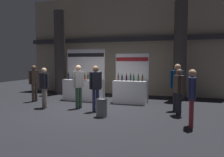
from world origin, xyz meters
TOP-DOWN VIEW (x-y plane):
  - ground_plane at (0.00, 0.00)m, footprint 24.00×24.00m
  - hall_colonnade at (0.00, 4.31)m, footprint 11.24×1.42m
  - exhibitor_booth_0 at (-1.08, 1.86)m, footprint 1.99×0.70m
  - exhibitor_booth_1 at (1.26, 1.83)m, footprint 1.55×0.66m
  - trash_bin at (0.89, -0.88)m, footprint 0.38×0.38m
  - visitor_1 at (-1.83, -0.23)m, footprint 0.47×0.32m
  - visitor_2 at (-0.48, 0.12)m, footprint 0.38×0.40m
  - visitor_3 at (3.76, -1.19)m, footprint 0.22×0.62m
  - visitor_4 at (0.39, -0.18)m, footprint 0.40×0.40m
  - visitor_6 at (-3.15, 0.87)m, footprint 0.37×0.51m
  - visitor_7 at (3.30, 0.91)m, footprint 0.54×0.43m
  - visitor_8 at (3.38, 0.14)m, footprint 0.39×0.52m

SIDE VIEW (x-z plane):
  - ground_plane at x=0.00m, z-range 0.00..0.00m
  - trash_bin at x=0.89m, z-range 0.00..0.63m
  - exhibitor_booth_1 at x=1.26m, z-range -0.52..1.72m
  - exhibitor_booth_0 at x=-1.08m, z-range -0.62..1.86m
  - visitor_1 at x=-1.83m, z-range 0.14..1.77m
  - visitor_8 at x=3.38m, z-range 0.16..1.79m
  - visitor_3 at x=3.76m, z-range 0.16..1.83m
  - visitor_6 at x=-3.15m, z-range 0.17..1.87m
  - visitor_4 at x=0.39m, z-range 0.16..1.88m
  - visitor_2 at x=-0.48m, z-range 0.16..1.90m
  - visitor_7 at x=3.30m, z-range 0.19..1.97m
  - hall_colonnade at x=0.00m, z-range -0.07..5.58m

